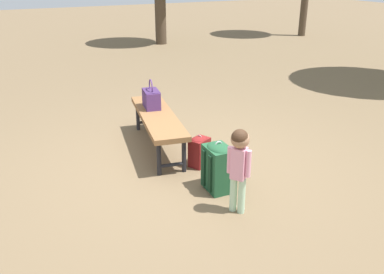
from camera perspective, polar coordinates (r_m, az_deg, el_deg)
The scene contains 6 objects.
ground_plane at distance 4.69m, azimuth -0.83°, elevation -4.32°, with size 40.00×40.00×0.00m, color brown.
park_bench at distance 5.06m, azimuth -4.74°, elevation 2.54°, with size 1.64×0.66×0.45m.
handbag at distance 5.25m, azimuth -5.63°, elevation 5.38°, with size 0.34×0.23×0.37m.
child_standing at distance 3.68m, azimuth 6.52°, elevation -2.96°, with size 0.19×0.17×0.82m.
backpack_large at distance 4.16m, azimuth 3.63°, elevation -3.96°, with size 0.32×0.29×0.53m.
backpack_small at distance 4.67m, azimuth 1.05°, elevation -1.85°, with size 0.25×0.28×0.38m.
Camera 1 is at (3.79, -1.76, 2.13)m, focal length 38.69 mm.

